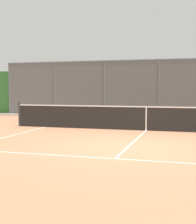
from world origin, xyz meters
The scene contains 4 objects.
ground_plane centered at (0.00, 0.00, 0.00)m, with size 60.00×60.00×0.00m, color #B27551.
court_line_markings centered at (0.00, 1.92, 0.00)m, with size 8.72×9.76×0.01m.
fence_backdrop centered at (0.00, -9.25, 1.35)m, with size 20.99×1.37×3.22m.
tennis_net centered at (0.00, -3.78, 0.49)m, with size 11.20×0.09×1.07m.
Camera 1 is at (-1.70, 8.87, 1.63)m, focal length 52.01 mm.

